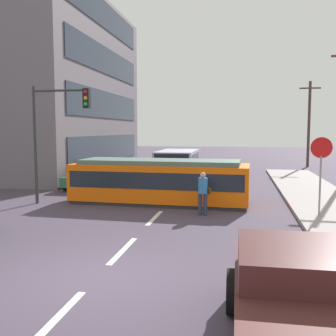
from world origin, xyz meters
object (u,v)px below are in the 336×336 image
object	(u,v)px
streetcar_tram	(160,181)
utility_pole_far	(309,122)
stop_sign	(321,160)
pedestrian_crossing	(203,191)
parked_sedan_mid	(90,176)
traffic_light_mast	(56,122)
parked_sedan_far	(122,166)
pickup_truck_parked	(309,312)
city_bus	(178,162)

from	to	relation	value
streetcar_tram	utility_pole_far	size ratio (longest dim) A/B	1.05
streetcar_tram	utility_pole_far	world-z (taller)	utility_pole_far
stop_sign	streetcar_tram	bearing A→B (deg)	161.26
pedestrian_crossing	utility_pole_far	size ratio (longest dim) A/B	0.22
parked_sedan_mid	utility_pole_far	xyz separation A→B (m)	(14.44, 15.38, 3.33)
parked_sedan_mid	traffic_light_mast	xyz separation A→B (m)	(0.55, -5.09, 2.98)
parked_sedan_mid	parked_sedan_far	bearing A→B (deg)	90.27
stop_sign	pickup_truck_parked	bearing A→B (deg)	-101.59
pickup_truck_parked	stop_sign	world-z (taller)	stop_sign
streetcar_tram	parked_sedan_far	size ratio (longest dim) A/B	1.93
stop_sign	utility_pole_far	bearing A→B (deg)	81.84
city_bus	parked_sedan_mid	xyz separation A→B (m)	(-4.18, -5.82, -0.44)
traffic_light_mast	parked_sedan_far	bearing A→B (deg)	92.90
pedestrian_crossing	parked_sedan_mid	bearing A→B (deg)	138.74
streetcar_tram	traffic_light_mast	size ratio (longest dim) A/B	1.54
pedestrian_crossing	traffic_light_mast	size ratio (longest dim) A/B	0.32
stop_sign	traffic_light_mast	size ratio (longest dim) A/B	0.56
parked_sedan_far	city_bus	bearing A→B (deg)	-7.88
parked_sedan_far	pedestrian_crossing	bearing A→B (deg)	-60.58
parked_sedan_far	stop_sign	distance (m)	17.01
utility_pole_far	city_bus	bearing A→B (deg)	-137.02
parked_sedan_far	utility_pole_far	size ratio (longest dim) A/B	0.55
streetcar_tram	city_bus	size ratio (longest dim) A/B	1.51
parked_sedan_far	parked_sedan_mid	bearing A→B (deg)	-89.73
streetcar_tram	city_bus	xyz separation A→B (m)	(-0.75, 9.78, 0.05)
city_bus	pickup_truck_parked	world-z (taller)	city_bus
streetcar_tram	pickup_truck_parked	size ratio (longest dim) A/B	1.59
city_bus	utility_pole_far	world-z (taller)	utility_pole_far
parked_sedan_mid	utility_pole_far	distance (m)	21.35
parked_sedan_far	streetcar_tram	bearing A→B (deg)	-64.40
traffic_light_mast	city_bus	bearing A→B (deg)	71.60
utility_pole_far	stop_sign	bearing A→B (deg)	-98.16
pickup_truck_parked	parked_sedan_mid	distance (m)	18.23
stop_sign	city_bus	bearing A→B (deg)	120.94
streetcar_tram	stop_sign	size ratio (longest dim) A/B	2.76
streetcar_tram	stop_sign	xyz separation A→B (m)	(6.41, -2.18, 1.18)
pedestrian_crossing	parked_sedan_mid	distance (m)	9.43
parked_sedan_mid	city_bus	bearing A→B (deg)	54.30
streetcar_tram	utility_pole_far	distance (m)	21.75
parked_sedan_mid	stop_sign	bearing A→B (deg)	-28.41
pickup_truck_parked	parked_sedan_far	bearing A→B (deg)	113.20
pedestrian_crossing	stop_sign	distance (m)	4.45
city_bus	traffic_light_mast	distance (m)	11.78
streetcar_tram	parked_sedan_far	world-z (taller)	streetcar_tram
streetcar_tram	city_bus	world-z (taller)	streetcar_tram
pickup_truck_parked	traffic_light_mast	distance (m)	14.04
pickup_truck_parked	parked_sedan_far	xyz separation A→B (m)	(-9.44, 22.02, -0.18)
city_bus	pedestrian_crossing	distance (m)	12.38
pedestrian_crossing	utility_pole_far	xyz separation A→B (m)	(7.35, 21.59, 3.01)
city_bus	parked_sedan_far	xyz separation A→B (m)	(-4.21, 0.58, -0.44)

